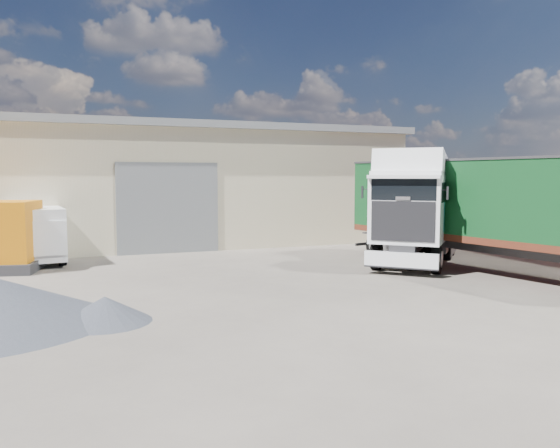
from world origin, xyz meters
name	(u,v)px	position (x,y,z in m)	size (l,w,h in m)	color
ground	(323,303)	(0.00, 0.00, 0.00)	(120.00, 120.00, 0.00)	#292622
warehouse	(61,185)	(-6.00, 16.00, 2.66)	(30.60, 12.60, 5.42)	beige
brick_boundary_wall	(509,220)	(11.50, 6.00, 1.25)	(0.35, 26.00, 2.50)	maroon
tractor_unit	(412,218)	(5.10, 3.75, 1.66)	(5.59, 5.68, 3.94)	black
box_trailer	(493,203)	(6.83, 1.88, 2.20)	(4.56, 11.10, 3.61)	#2D2D30
panel_van	(31,233)	(-6.98, 9.60, 1.02)	(2.48, 5.01, 1.97)	black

